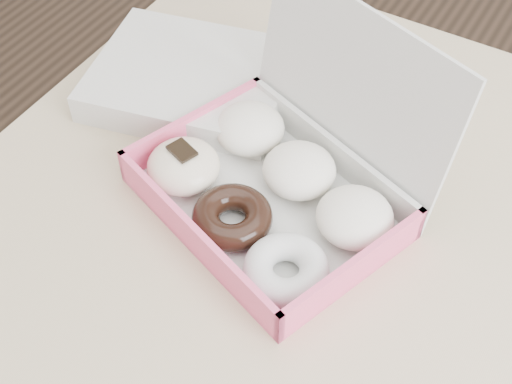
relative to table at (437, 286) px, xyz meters
The scene contains 3 objects.
table is the anchor object (origin of this frame).
donut_box 0.25m from the table, behind, with size 0.38×0.36×0.22m.
newspapers 0.44m from the table, 169.30° to the left, with size 0.27×0.22×0.04m, color silver.
Camera 1 is at (0.06, -0.55, 1.43)m, focal length 50.00 mm.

